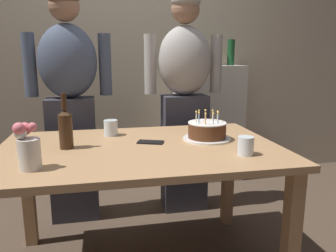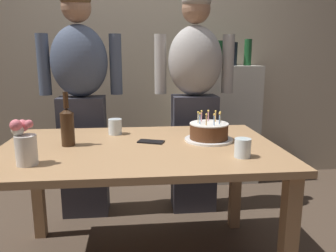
{
  "view_description": "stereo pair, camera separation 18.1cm",
  "coord_description": "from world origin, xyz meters",
  "px_view_note": "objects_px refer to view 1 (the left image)",
  "views": [
    {
      "loc": [
        -0.2,
        -1.71,
        1.22
      ],
      "look_at": [
        0.16,
        0.03,
        0.84
      ],
      "focal_mm": 35.27,
      "sensor_mm": 36.0,
      "label": 1
    },
    {
      "loc": [
        -0.02,
        -1.74,
        1.22
      ],
      "look_at": [
        0.16,
        0.03,
        0.84
      ],
      "focal_mm": 35.27,
      "sensor_mm": 36.0,
      "label": 2
    }
  ],
  "objects_px": {
    "birthday_cake": "(207,131)",
    "water_glass_far": "(246,146)",
    "flower_vase": "(28,147)",
    "person_man_bearded": "(70,104)",
    "water_glass_near": "(111,128)",
    "cell_phone": "(150,142)",
    "wine_bottle": "(66,128)",
    "person_woman_cardigan": "(184,101)"
  },
  "relations": [
    {
      "from": "person_woman_cardigan",
      "to": "cell_phone",
      "type": "bearing_deg",
      "value": 61.64
    },
    {
      "from": "water_glass_near",
      "to": "cell_phone",
      "type": "xyz_separation_m",
      "value": [
        0.21,
        -0.22,
        -0.04
      ]
    },
    {
      "from": "person_woman_cardigan",
      "to": "person_man_bearded",
      "type": "bearing_deg",
      "value": 0.0
    },
    {
      "from": "wine_bottle",
      "to": "flower_vase",
      "type": "xyz_separation_m",
      "value": [
        -0.13,
        -0.31,
        -0.01
      ]
    },
    {
      "from": "water_glass_near",
      "to": "cell_phone",
      "type": "bearing_deg",
      "value": -46.3
    },
    {
      "from": "water_glass_near",
      "to": "wine_bottle",
      "type": "bearing_deg",
      "value": -134.54
    },
    {
      "from": "water_glass_far",
      "to": "wine_bottle",
      "type": "height_order",
      "value": "wine_bottle"
    },
    {
      "from": "wine_bottle",
      "to": "cell_phone",
      "type": "bearing_deg",
      "value": 2.7
    },
    {
      "from": "flower_vase",
      "to": "person_man_bearded",
      "type": "xyz_separation_m",
      "value": [
        0.09,
        1.02,
        0.03
      ]
    },
    {
      "from": "water_glass_far",
      "to": "flower_vase",
      "type": "height_order",
      "value": "flower_vase"
    },
    {
      "from": "birthday_cake",
      "to": "water_glass_near",
      "type": "height_order",
      "value": "birthday_cake"
    },
    {
      "from": "water_glass_far",
      "to": "person_woman_cardigan",
      "type": "bearing_deg",
      "value": 93.11
    },
    {
      "from": "water_glass_far",
      "to": "flower_vase",
      "type": "distance_m",
      "value": 1.0
    },
    {
      "from": "water_glass_near",
      "to": "cell_phone",
      "type": "height_order",
      "value": "water_glass_near"
    },
    {
      "from": "flower_vase",
      "to": "water_glass_far",
      "type": "bearing_deg",
      "value": 0.74
    },
    {
      "from": "cell_phone",
      "to": "flower_vase",
      "type": "bearing_deg",
      "value": -128.94
    },
    {
      "from": "flower_vase",
      "to": "person_woman_cardigan",
      "type": "xyz_separation_m",
      "value": [
        0.95,
        1.02,
        0.03
      ]
    },
    {
      "from": "water_glass_near",
      "to": "cell_phone",
      "type": "distance_m",
      "value": 0.31
    },
    {
      "from": "water_glass_near",
      "to": "water_glass_far",
      "type": "relative_size",
      "value": 1.05
    },
    {
      "from": "water_glass_near",
      "to": "wine_bottle",
      "type": "relative_size",
      "value": 0.33
    },
    {
      "from": "flower_vase",
      "to": "person_woman_cardigan",
      "type": "bearing_deg",
      "value": 47.06
    },
    {
      "from": "water_glass_near",
      "to": "person_man_bearded",
      "type": "distance_m",
      "value": 0.55
    },
    {
      "from": "cell_phone",
      "to": "flower_vase",
      "type": "xyz_separation_m",
      "value": [
        -0.58,
        -0.33,
        0.1
      ]
    },
    {
      "from": "water_glass_far",
      "to": "wine_bottle",
      "type": "bearing_deg",
      "value": 161.26
    },
    {
      "from": "birthday_cake",
      "to": "person_woman_cardigan",
      "type": "relative_size",
      "value": 0.17
    },
    {
      "from": "water_glass_far",
      "to": "person_man_bearded",
      "type": "xyz_separation_m",
      "value": [
        -0.91,
        1.0,
        0.09
      ]
    },
    {
      "from": "birthday_cake",
      "to": "cell_phone",
      "type": "distance_m",
      "value": 0.34
    },
    {
      "from": "birthday_cake",
      "to": "water_glass_far",
      "type": "bearing_deg",
      "value": -74.18
    },
    {
      "from": "wine_bottle",
      "to": "cell_phone",
      "type": "distance_m",
      "value": 0.46
    },
    {
      "from": "birthday_cake",
      "to": "water_glass_far",
      "type": "xyz_separation_m",
      "value": [
        0.09,
        -0.33,
        -0.0
      ]
    },
    {
      "from": "water_glass_near",
      "to": "person_man_bearded",
      "type": "height_order",
      "value": "person_man_bearded"
    },
    {
      "from": "birthday_cake",
      "to": "person_man_bearded",
      "type": "height_order",
      "value": "person_man_bearded"
    },
    {
      "from": "flower_vase",
      "to": "person_woman_cardigan",
      "type": "height_order",
      "value": "person_woman_cardigan"
    },
    {
      "from": "water_glass_near",
      "to": "person_woman_cardigan",
      "type": "relative_size",
      "value": 0.06
    },
    {
      "from": "cell_phone",
      "to": "water_glass_near",
      "type": "bearing_deg",
      "value": 154.89
    },
    {
      "from": "water_glass_far",
      "to": "birthday_cake",
      "type": "bearing_deg",
      "value": 105.82
    },
    {
      "from": "wine_bottle",
      "to": "person_woman_cardigan",
      "type": "height_order",
      "value": "person_woman_cardigan"
    },
    {
      "from": "cell_phone",
      "to": "person_man_bearded",
      "type": "distance_m",
      "value": 0.85
    },
    {
      "from": "water_glass_far",
      "to": "cell_phone",
      "type": "distance_m",
      "value": 0.53
    },
    {
      "from": "person_man_bearded",
      "to": "person_woman_cardigan",
      "type": "distance_m",
      "value": 0.85
    },
    {
      "from": "water_glass_near",
      "to": "person_woman_cardigan",
      "type": "xyz_separation_m",
      "value": [
        0.58,
        0.47,
        0.09
      ]
    },
    {
      "from": "water_glass_near",
      "to": "water_glass_far",
      "type": "distance_m",
      "value": 0.83
    }
  ]
}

